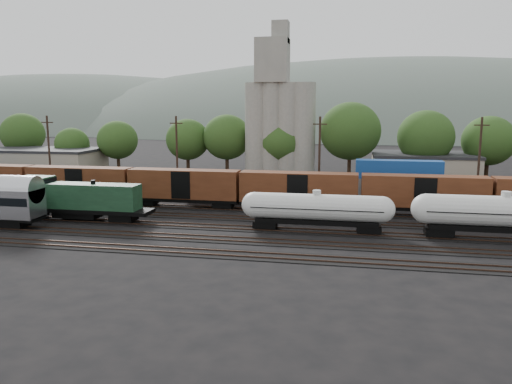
% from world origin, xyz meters
% --- Properties ---
extents(ground, '(600.00, 600.00, 0.00)m').
position_xyz_m(ground, '(0.00, 0.00, 0.00)').
color(ground, black).
extents(tracks, '(180.00, 33.20, 0.20)m').
position_xyz_m(tracks, '(0.00, 0.00, 0.05)').
color(tracks, black).
rests_on(tracks, ground).
extents(green_locomotive, '(18.44, 3.25, 4.88)m').
position_xyz_m(green_locomotive, '(-15.77, -5.00, 2.77)').
color(green_locomotive, black).
rests_on(green_locomotive, ground).
extents(tank_car_a, '(16.52, 2.96, 4.33)m').
position_xyz_m(tank_car_a, '(13.63, -5.00, 2.58)').
color(tank_car_a, silver).
rests_on(tank_car_a, ground).
extents(tank_car_b, '(18.28, 3.27, 4.79)m').
position_xyz_m(tank_car_b, '(32.53, -5.00, 2.83)').
color(tank_car_b, silver).
rests_on(tank_car_b, ground).
extents(orange_locomotive, '(16.54, 2.76, 4.14)m').
position_xyz_m(orange_locomotive, '(1.10, 10.00, 2.37)').
color(orange_locomotive, black).
rests_on(orange_locomotive, ground).
extents(boxcar_string, '(184.40, 2.90, 4.20)m').
position_xyz_m(boxcar_string, '(18.26, 5.00, 3.12)').
color(boxcar_string, black).
rests_on(boxcar_string, ground).
extents(container_wall, '(164.66, 2.60, 5.80)m').
position_xyz_m(container_wall, '(-22.18, 15.00, 2.39)').
color(container_wall, black).
rests_on(container_wall, ground).
extents(grain_silo, '(13.40, 5.00, 29.00)m').
position_xyz_m(grain_silo, '(3.28, 36.00, 11.26)').
color(grain_silo, gray).
rests_on(grain_silo, ground).
extents(industrial_sheds, '(119.38, 17.26, 5.10)m').
position_xyz_m(industrial_sheds, '(6.63, 35.25, 2.56)').
color(industrial_sheds, '#9E937F').
rests_on(industrial_sheds, ground).
extents(tree_band, '(166.09, 17.16, 14.44)m').
position_xyz_m(tree_band, '(11.45, 37.45, 7.60)').
color(tree_band, black).
rests_on(tree_band, ground).
extents(utility_poles, '(122.20, 0.36, 12.00)m').
position_xyz_m(utility_poles, '(0.00, 22.00, 6.21)').
color(utility_poles, black).
rests_on(utility_poles, ground).
extents(distant_hills, '(860.00, 286.00, 130.00)m').
position_xyz_m(distant_hills, '(23.92, 260.00, -20.56)').
color(distant_hills, '#59665B').
rests_on(distant_hills, ground).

